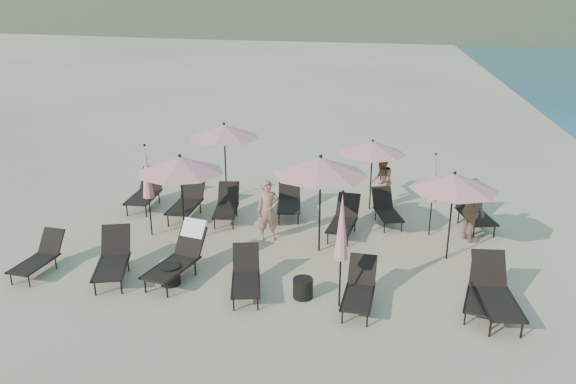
% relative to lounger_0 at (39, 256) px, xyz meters
% --- Properties ---
extents(ground, '(800.00, 800.00, 0.00)m').
position_rel_lounger_0_xyz_m(ground, '(5.92, -0.07, -0.39)').
color(ground, '#D6BA8C').
rests_on(ground, ground).
extents(lounger_0, '(0.67, 1.51, 0.84)m').
position_rel_lounger_0_xyz_m(lounger_0, '(0.00, 0.00, 0.00)').
color(lounger_0, black).
rests_on(lounger_0, ground).
extents(lounger_1, '(1.15, 1.84, 0.99)m').
position_rel_lounger_0_xyz_m(lounger_1, '(1.76, 0.08, 0.07)').
color(lounger_1, black).
rests_on(lounger_1, ground).
extents(lounger_2, '(1.05, 1.92, 1.14)m').
position_rel_lounger_0_xyz_m(lounger_2, '(3.22, 0.38, 0.15)').
color(lounger_2, black).
rests_on(lounger_2, ground).
extents(lounger_3, '(0.93, 1.63, 0.88)m').
position_rel_lounger_0_xyz_m(lounger_3, '(4.85, -0.10, 0.02)').
color(lounger_3, black).
rests_on(lounger_3, ground).
extents(lounger_4, '(0.66, 1.55, 0.88)m').
position_rel_lounger_0_xyz_m(lounger_4, '(7.24, -0.22, 0.02)').
color(lounger_4, black).
rests_on(lounger_4, ground).
extents(lounger_5, '(0.85, 1.57, 0.86)m').
position_rel_lounger_0_xyz_m(lounger_5, '(9.65, 0.09, 0.01)').
color(lounger_5, black).
rests_on(lounger_5, ground).
extents(lounger_6, '(0.80, 1.84, 1.04)m').
position_rel_lounger_0_xyz_m(lounger_6, '(0.59, 4.52, 0.09)').
color(lounger_6, black).
rests_on(lounger_6, ground).
extents(lounger_7, '(0.71, 1.80, 1.03)m').
position_rel_lounger_0_xyz_m(lounger_7, '(2.09, 3.97, 0.09)').
color(lounger_7, black).
rests_on(lounger_7, ground).
extents(lounger_8, '(0.86, 1.67, 0.92)m').
position_rel_lounger_0_xyz_m(lounger_8, '(3.26, 3.93, 0.03)').
color(lounger_8, black).
rests_on(lounger_8, ground).
extents(lounger_9, '(0.80, 1.68, 0.93)m').
position_rel_lounger_0_xyz_m(lounger_9, '(6.61, 3.46, 0.04)').
color(lounger_9, black).
rests_on(lounger_9, ground).
extents(lounger_10, '(0.97, 1.60, 0.86)m').
position_rel_lounger_0_xyz_m(lounger_10, '(7.70, 4.48, 0.01)').
color(lounger_10, black).
rests_on(lounger_10, ground).
extents(lounger_11, '(1.09, 1.87, 1.01)m').
position_rel_lounger_0_xyz_m(lounger_11, '(10.03, 4.65, 0.08)').
color(lounger_11, black).
rests_on(lounger_11, ground).
extents(lounger_12, '(0.87, 1.87, 1.04)m').
position_rel_lounger_0_xyz_m(lounger_12, '(9.88, -0.01, 0.09)').
color(lounger_12, black).
rests_on(lounger_12, ground).
extents(lounger_13, '(0.90, 1.77, 0.97)m').
position_rel_lounger_0_xyz_m(lounger_13, '(4.93, 4.63, 0.06)').
color(lounger_13, black).
rests_on(lounger_13, ground).
extents(umbrella_open_0, '(2.17, 2.17, 2.34)m').
position_rel_lounger_0_xyz_m(umbrella_open_0, '(2.64, 2.21, 1.67)').
color(umbrella_open_0, black).
rests_on(umbrella_open_0, ground).
extents(umbrella_open_1, '(2.30, 2.30, 2.47)m').
position_rel_lounger_0_xyz_m(umbrella_open_1, '(6.10, 2.30, 1.79)').
color(umbrella_open_1, black).
rests_on(umbrella_open_1, ground).
extents(umbrella_open_2, '(2.05, 2.05, 2.20)m').
position_rel_lounger_0_xyz_m(umbrella_open_2, '(9.18, 2.39, 1.55)').
color(umbrella_open_2, black).
rests_on(umbrella_open_2, ground).
extents(umbrella_open_3, '(2.22, 2.22, 2.39)m').
position_rel_lounger_0_xyz_m(umbrella_open_3, '(2.71, 5.78, 1.72)').
color(umbrella_open_3, black).
rests_on(umbrella_open_3, ground).
extents(umbrella_open_4, '(1.98, 1.98, 2.13)m').
position_rel_lounger_0_xyz_m(umbrella_open_4, '(7.21, 5.50, 1.49)').
color(umbrella_open_4, black).
rests_on(umbrella_open_4, ground).
extents(umbrella_closed_0, '(0.29, 0.29, 2.49)m').
position_rel_lounger_0_xyz_m(umbrella_closed_0, '(6.85, -0.28, 1.34)').
color(umbrella_closed_0, black).
rests_on(umbrella_closed_0, ground).
extents(umbrella_closed_1, '(0.26, 0.26, 2.26)m').
position_rel_lounger_0_xyz_m(umbrella_closed_1, '(8.85, 3.78, 1.18)').
color(umbrella_closed_1, black).
rests_on(umbrella_closed_1, ground).
extents(umbrella_closed_2, '(0.29, 0.29, 2.49)m').
position_rel_lounger_0_xyz_m(umbrella_closed_2, '(1.62, 2.47, 1.34)').
color(umbrella_closed_2, black).
rests_on(umbrella_closed_2, ground).
extents(side_table_0, '(0.44, 0.44, 0.44)m').
position_rel_lounger_0_xyz_m(side_table_0, '(3.12, -0.00, -0.18)').
color(side_table_0, black).
rests_on(side_table_0, ground).
extents(side_table_1, '(0.43, 0.43, 0.43)m').
position_rel_lounger_0_xyz_m(side_table_1, '(6.07, -0.06, -0.18)').
color(side_table_1, black).
rests_on(side_table_1, ground).
extents(beachgoer_a, '(0.68, 0.55, 1.61)m').
position_rel_lounger_0_xyz_m(beachgoer_a, '(4.72, 2.74, 0.41)').
color(beachgoer_a, '#A6715A').
rests_on(beachgoer_a, ground).
extents(beachgoer_b, '(0.62, 0.79, 1.62)m').
position_rel_lounger_0_xyz_m(beachgoer_b, '(7.51, 5.76, 0.41)').
color(beachgoer_b, '#9B6F50').
rests_on(beachgoer_b, ground).
extents(beachgoer_c, '(0.83, 1.07, 1.69)m').
position_rel_lounger_0_xyz_m(beachgoer_c, '(9.83, 3.60, 0.45)').
color(beachgoer_c, '#A77C5F').
rests_on(beachgoer_c, ground).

